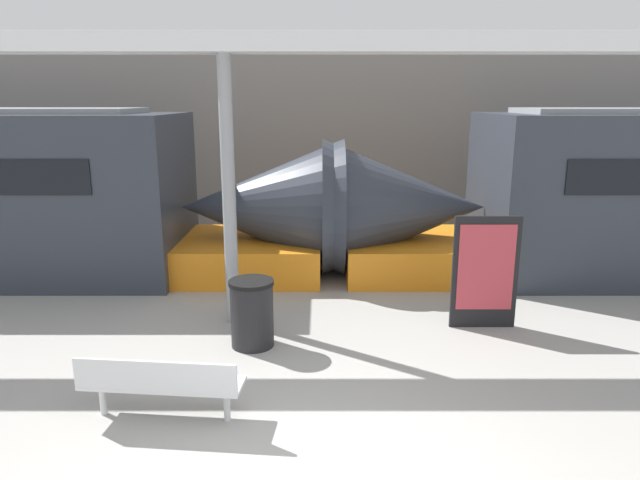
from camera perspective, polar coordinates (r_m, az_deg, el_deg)
station_wall at (r=15.17m, az=-0.64°, el=10.64°), size 56.00×0.20×5.00m
bench_near at (r=6.42m, az=-15.66°, el=-13.47°), size 1.77×0.60×0.75m
trash_bin at (r=8.01m, az=-6.74°, el=-7.26°), size 0.62×0.62×0.95m
poster_board at (r=8.81m, az=16.25°, el=-3.10°), size 0.98×0.07×1.71m
support_column_near at (r=8.55m, az=-9.03°, el=4.53°), size 0.20×0.20×3.98m
canopy_beam at (r=8.47m, az=-9.61°, el=18.90°), size 28.00×0.60×0.28m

